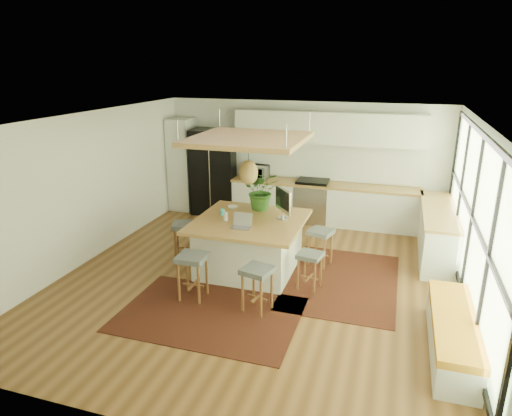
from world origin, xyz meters
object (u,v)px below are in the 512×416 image
(island, at_px, (250,245))
(stool_near_right, at_px, (257,289))
(stool_near_left, at_px, (193,277))
(stool_right_back, at_px, (320,247))
(monitor, at_px, (283,204))
(microwave, at_px, (256,170))
(fridge, at_px, (214,175))
(stool_right_front, at_px, (310,269))
(laptop, at_px, (241,221))
(stool_left_side, at_px, (185,241))
(island_plant, at_px, (262,195))

(island, distance_m, stool_near_right, 1.43)
(stool_near_left, bearing_deg, stool_near_right, -3.10)
(stool_right_back, bearing_deg, stool_near_left, -132.70)
(monitor, xyz_separation_m, microwave, (-1.32, 2.63, -0.08))
(fridge, relative_size, microwave, 3.65)
(stool_right_back, xyz_separation_m, monitor, (-0.63, -0.31, 0.83))
(fridge, relative_size, stool_near_left, 2.78)
(stool_near_right, relative_size, stool_right_front, 1.11)
(island, xyz_separation_m, laptop, (-0.01, -0.42, 0.58))
(monitor, bearing_deg, island, -104.46)
(island, height_order, stool_near_left, island)
(island, relative_size, microwave, 3.32)
(stool_near_right, height_order, stool_right_front, stool_near_right)
(stool_near_left, relative_size, stool_near_right, 1.05)
(stool_left_side, bearing_deg, island_plant, 23.10)
(fridge, distance_m, stool_near_left, 4.37)
(monitor, bearing_deg, stool_near_left, -73.36)
(stool_left_side, bearing_deg, stool_right_back, 11.12)
(monitor, bearing_deg, microwave, 168.05)
(microwave, bearing_deg, monitor, -58.62)
(stool_right_front, bearing_deg, microwave, 120.62)
(stool_near_right, height_order, stool_right_back, stool_near_right)
(stool_near_left, relative_size, stool_right_back, 1.08)
(stool_left_side, height_order, monitor, monitor)
(stool_right_back, relative_size, island_plant, 0.95)
(stool_near_right, xyz_separation_m, island_plant, (-0.53, 1.95, 0.85))
(stool_near_left, distance_m, stool_near_right, 1.07)
(stool_right_back, bearing_deg, fridge, 142.52)
(island, distance_m, monitor, 0.93)
(stool_left_side, bearing_deg, stool_near_right, -36.85)
(stool_near_right, relative_size, stool_right_back, 1.02)
(island, bearing_deg, stool_right_back, 25.35)
(monitor, bearing_deg, island_plant, -166.45)
(stool_near_right, bearing_deg, monitor, 90.82)
(stool_right_front, distance_m, stool_right_back, 0.96)
(island, distance_m, stool_right_back, 1.29)
(stool_right_back, bearing_deg, island, -154.65)
(island, xyz_separation_m, stool_right_front, (1.16, -0.41, -0.11))
(stool_near_left, distance_m, stool_right_back, 2.46)
(stool_right_back, xyz_separation_m, microwave, (-1.95, 2.32, 0.76))
(laptop, height_order, island_plant, island_plant)
(fridge, bearing_deg, stool_near_left, -79.93)
(stool_left_side, height_order, laptop, laptop)
(fridge, distance_m, laptop, 3.76)
(stool_near_left, height_order, stool_near_right, stool_near_left)
(fridge, bearing_deg, stool_right_front, -55.37)
(stool_near_right, xyz_separation_m, microwave, (-1.34, 4.19, 0.76))
(laptop, distance_m, monitor, 0.86)
(stool_right_back, distance_m, island_plant, 1.42)
(stool_right_front, bearing_deg, monitor, 133.84)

